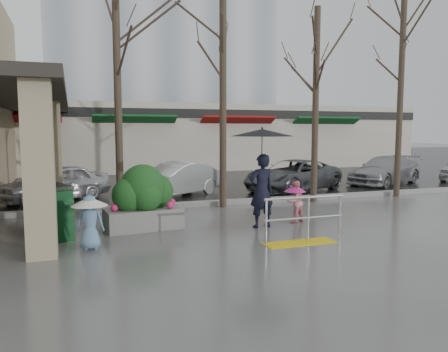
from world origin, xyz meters
TOP-DOWN VIEW (x-y plane):
  - ground at (0.00, 0.00)m, footprint 120.00×120.00m
  - street_asphalt at (0.00, 22.00)m, footprint 120.00×36.00m
  - curb at (0.00, 4.00)m, footprint 120.00×0.30m
  - canopy_slab at (-4.80, 8.00)m, footprint 2.80×18.00m
  - pillar_front at (-3.90, -0.50)m, footprint 0.55×0.55m
  - pillar_back at (-3.90, 6.00)m, footprint 0.55×0.55m
  - storefront_row at (2.00, 17.97)m, footprint 34.00×6.74m
  - office_tower at (4.00, 30.00)m, footprint 18.00×12.00m
  - handrail at (1.36, -1.20)m, footprint 1.90×0.50m
  - tree_west at (-2.00, 3.60)m, footprint 3.20×3.20m
  - tree_midwest at (1.20, 3.60)m, footprint 3.20×3.20m
  - tree_mideast at (4.50, 3.60)m, footprint 3.20×3.20m
  - tree_east at (8.00, 3.60)m, footprint 3.20×3.20m
  - woman at (1.16, 0.52)m, footprint 1.59×1.59m
  - child_pink at (2.24, 0.77)m, footprint 0.65×0.58m
  - child_blue at (-3.00, -0.20)m, footprint 0.75×0.75m
  - planter at (-1.67, 1.35)m, footprint 1.93×1.14m
  - news_boxes at (-3.90, 1.56)m, footprint 1.24×2.22m
  - car_a at (-3.90, 6.62)m, footprint 3.96×3.05m
  - car_b at (0.31, 6.37)m, footprint 3.96×3.13m
  - car_c at (5.04, 6.11)m, footprint 4.99×3.85m
  - car_d at (10.13, 6.85)m, footprint 4.69×3.32m

SIDE VIEW (x-z plane):
  - ground at x=0.00m, z-range 0.00..0.00m
  - street_asphalt at x=0.00m, z-range 0.00..0.01m
  - curb at x=0.00m, z-range 0.00..0.15m
  - handrail at x=1.36m, z-range -0.14..0.89m
  - news_boxes at x=-3.90m, z-range 0.00..1.23m
  - child_pink at x=2.24m, z-range 0.07..1.18m
  - car_a at x=-3.90m, z-range 0.00..1.26m
  - car_b at x=0.31m, z-range 0.00..1.26m
  - car_c at x=5.04m, z-range 0.00..1.26m
  - car_d at x=10.13m, z-range 0.00..1.26m
  - child_blue at x=-3.00m, z-range 0.13..1.26m
  - planter at x=-1.67m, z-range -0.04..1.57m
  - woman at x=1.16m, z-range 0.32..2.84m
  - pillar_front at x=-3.90m, z-range 0.00..3.50m
  - pillar_back at x=-3.90m, z-range 0.00..3.50m
  - storefront_row at x=2.00m, z-range 0.01..4.01m
  - canopy_slab at x=-4.80m, z-range 3.50..3.75m
  - tree_mideast at x=4.50m, z-range 1.61..8.11m
  - tree_west at x=-2.00m, z-range 1.68..8.48m
  - tree_midwest at x=1.20m, z-range 1.73..8.73m
  - tree_east at x=8.00m, z-range 1.78..8.98m
  - office_tower at x=4.00m, z-range 0.00..25.00m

